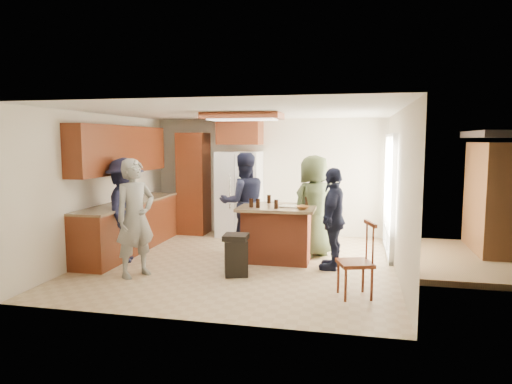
% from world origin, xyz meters
% --- Properties ---
extents(room_shell, '(8.00, 5.20, 5.00)m').
position_xyz_m(room_shell, '(4.37, 1.64, 0.87)').
color(room_shell, tan).
rests_on(room_shell, ground).
extents(person_front_left, '(0.74, 0.80, 1.77)m').
position_xyz_m(person_front_left, '(-1.35, -1.03, 0.89)').
color(person_front_left, gray).
rests_on(person_front_left, ground).
extents(person_behind_left, '(1.04, 0.90, 1.82)m').
position_xyz_m(person_behind_left, '(-0.14, 0.81, 0.91)').
color(person_behind_left, '#1B1F37').
rests_on(person_behind_left, ground).
extents(person_behind_right, '(1.02, 1.01, 1.79)m').
position_xyz_m(person_behind_right, '(1.15, 0.72, 0.89)').
color(person_behind_right, '#374126').
rests_on(person_behind_right, ground).
extents(person_side_right, '(0.59, 1.00, 1.62)m').
position_xyz_m(person_side_right, '(1.52, 0.00, 0.81)').
color(person_side_right, '#1A1E35').
rests_on(person_side_right, ground).
extents(person_counter, '(0.86, 1.24, 1.75)m').
position_xyz_m(person_counter, '(-1.93, -0.26, 0.88)').
color(person_counter, '#1A1B35').
rests_on(person_counter, ground).
extents(left_cabinetry, '(0.64, 3.00, 2.30)m').
position_xyz_m(left_cabinetry, '(-2.24, 0.40, 0.96)').
color(left_cabinetry, maroon).
rests_on(left_cabinetry, ground).
extents(back_wall_units, '(1.80, 0.60, 2.45)m').
position_xyz_m(back_wall_units, '(-1.33, 2.20, 1.38)').
color(back_wall_units, maroon).
rests_on(back_wall_units, ground).
extents(refrigerator, '(0.90, 0.76, 1.80)m').
position_xyz_m(refrigerator, '(-0.55, 2.12, 0.90)').
color(refrigerator, white).
rests_on(refrigerator, ground).
extents(kitchen_island, '(1.28, 1.03, 0.93)m').
position_xyz_m(kitchen_island, '(0.57, 0.35, 0.47)').
color(kitchen_island, '#984127').
rests_on(kitchen_island, ground).
extents(island_items, '(1.01, 0.72, 0.15)m').
position_xyz_m(island_items, '(0.74, 0.24, 0.97)').
color(island_items, silver).
rests_on(island_items, kitchen_island).
extents(trash_bin, '(0.43, 0.43, 0.63)m').
position_xyz_m(trash_bin, '(0.11, -0.68, 0.32)').
color(trash_bin, black).
rests_on(trash_bin, ground).
extents(spindle_chair, '(0.53, 0.53, 0.99)m').
position_xyz_m(spindle_chair, '(1.89, -1.28, 0.45)').
color(spindle_chair, maroon).
rests_on(spindle_chair, ground).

